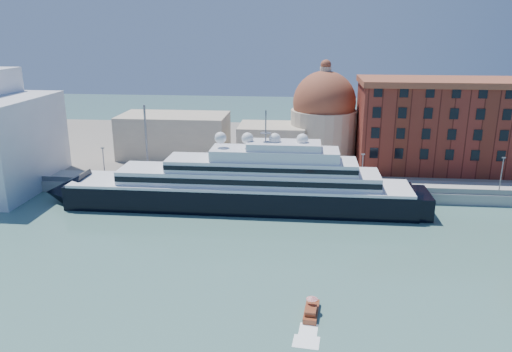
# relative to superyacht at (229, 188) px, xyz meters

# --- Properties ---
(ground) EXTENTS (400.00, 400.00, 0.00)m
(ground) POSITION_rel_superyacht_xyz_m (-0.89, -23.00, -4.32)
(ground) COLOR #3C685E
(ground) RESTS_ON ground
(quay) EXTENTS (180.00, 10.00, 2.50)m
(quay) POSITION_rel_superyacht_xyz_m (-0.89, 11.00, -3.07)
(quay) COLOR gray
(quay) RESTS_ON ground
(land) EXTENTS (260.00, 72.00, 2.00)m
(land) POSITION_rel_superyacht_xyz_m (-0.89, 52.00, -3.32)
(land) COLOR slate
(land) RESTS_ON ground
(quay_fence) EXTENTS (180.00, 0.10, 1.20)m
(quay_fence) POSITION_rel_superyacht_xyz_m (-0.89, 6.50, -1.22)
(quay_fence) COLOR slate
(quay_fence) RESTS_ON quay
(superyacht) EXTENTS (83.83, 11.62, 25.05)m
(superyacht) POSITION_rel_superyacht_xyz_m (0.00, 0.00, 0.00)
(superyacht) COLOR black
(superyacht) RESTS_ON ground
(water_taxi) EXTENTS (2.40, 5.67, 2.62)m
(water_taxi) POSITION_rel_superyacht_xyz_m (17.65, -40.79, -3.70)
(water_taxi) COLOR maroon
(water_taxi) RESTS_ON ground
(warehouse) EXTENTS (43.00, 19.00, 23.25)m
(warehouse) POSITION_rel_superyacht_xyz_m (51.11, 29.00, 9.47)
(warehouse) COLOR maroon
(warehouse) RESTS_ON land
(church) EXTENTS (66.00, 18.00, 25.50)m
(church) POSITION_rel_superyacht_xyz_m (5.49, 34.72, 6.58)
(church) COLOR beige
(church) RESTS_ON land
(lamp_posts) EXTENTS (120.80, 2.40, 18.00)m
(lamp_posts) POSITION_rel_superyacht_xyz_m (-13.56, 9.27, 5.52)
(lamp_posts) COLOR slate
(lamp_posts) RESTS_ON quay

